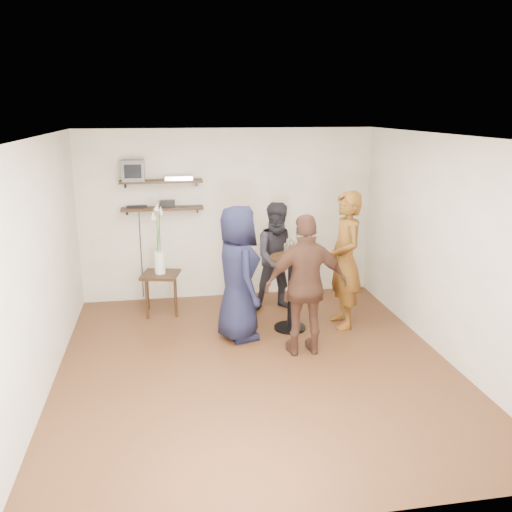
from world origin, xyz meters
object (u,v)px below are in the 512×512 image
(person_dark, at_px, (279,257))
(person_brown, at_px, (306,286))
(crt_monitor, at_px, (133,170))
(radio, at_px, (167,204))
(person_plaid, at_px, (345,260))
(side_table, at_px, (161,280))
(person_navy, at_px, (238,273))
(drinks_table, at_px, (291,283))
(dvd_deck, at_px, (179,178))

(person_dark, height_order, person_brown, person_brown)
(crt_monitor, distance_m, radio, 0.68)
(person_plaid, bearing_deg, side_table, -110.29)
(person_plaid, distance_m, person_navy, 1.48)
(person_dark, bearing_deg, crt_monitor, 162.69)
(side_table, relative_size, person_plaid, 0.33)
(side_table, height_order, person_dark, person_dark)
(crt_monitor, bearing_deg, person_brown, -46.34)
(crt_monitor, bearing_deg, drinks_table, -34.53)
(radio, distance_m, side_table, 1.14)
(person_dark, height_order, person_navy, person_navy)
(radio, height_order, person_plaid, person_plaid)
(person_dark, distance_m, person_navy, 1.16)
(radio, bearing_deg, person_plaid, -31.05)
(radio, bearing_deg, person_navy, -61.73)
(person_plaid, xyz_separation_m, person_brown, (-0.73, -0.75, -0.07))
(crt_monitor, height_order, person_dark, crt_monitor)
(dvd_deck, height_order, person_navy, dvd_deck)
(crt_monitor, xyz_separation_m, person_brown, (2.03, -2.13, -1.16))
(crt_monitor, distance_m, person_dark, 2.45)
(person_navy, bearing_deg, radio, 16.13)
(person_brown, bearing_deg, radio, -54.66)
(dvd_deck, distance_m, person_plaid, 2.71)
(person_dark, relative_size, person_brown, 0.93)
(drinks_table, height_order, person_brown, person_brown)
(dvd_deck, bearing_deg, side_table, -122.59)
(side_table, distance_m, person_dark, 1.74)
(crt_monitor, distance_m, dvd_deck, 0.65)
(side_table, bearing_deg, person_plaid, -19.75)
(dvd_deck, height_order, person_brown, dvd_deck)
(drinks_table, xyz_separation_m, person_dark, (0.01, 0.74, 0.15))
(person_dark, xyz_separation_m, person_navy, (-0.73, -0.90, 0.07))
(person_dark, relative_size, person_navy, 0.92)
(crt_monitor, height_order, radio, crt_monitor)
(person_dark, bearing_deg, side_table, 175.67)
(radio, relative_size, person_dark, 0.14)
(drinks_table, bearing_deg, person_dark, 89.56)
(side_table, xyz_separation_m, person_dark, (1.71, -0.14, 0.30))
(side_table, relative_size, drinks_table, 0.60)
(crt_monitor, distance_m, drinks_table, 2.81)
(person_navy, bearing_deg, side_table, 31.05)
(drinks_table, distance_m, person_brown, 0.77)
(radio, distance_m, person_brown, 2.73)
(drinks_table, relative_size, person_navy, 0.58)
(dvd_deck, height_order, radio, dvd_deck)
(dvd_deck, height_order, person_dark, dvd_deck)
(crt_monitor, xyz_separation_m, person_navy, (1.30, -1.55, -1.15))
(drinks_table, bearing_deg, side_table, 152.54)
(dvd_deck, bearing_deg, crt_monitor, 180.00)
(person_brown, bearing_deg, dvd_deck, -57.91)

